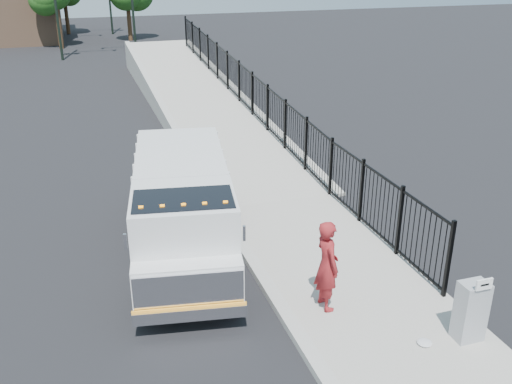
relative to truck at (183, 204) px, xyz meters
name	(u,v)px	position (x,y,z in m)	size (l,w,h in m)	color
ground	(262,281)	(1.47, -1.86, -1.38)	(120.00, 120.00, 0.00)	black
sidewalk	(378,311)	(3.39, -3.86, -1.32)	(3.55, 12.00, 0.12)	#9E998E
curb	(294,327)	(1.47, -3.86, -1.30)	(0.30, 12.00, 0.16)	#ADAAA3
ramp	(200,108)	(3.59, 14.14, -1.38)	(3.95, 24.00, 1.70)	#9E998E
iron_fence	(252,108)	(5.02, 10.14, -0.48)	(0.10, 28.00, 1.80)	black
truck	(183,204)	(0.00, 0.00, 0.00)	(3.41, 7.44, 2.45)	black
worker	(327,265)	(2.36, -3.41, -0.26)	(0.73, 0.48, 2.01)	maroon
utility_cabinet	(471,311)	(4.57, -5.27, -0.64)	(0.55, 0.40, 1.25)	gray
arrow_sign	(484,284)	(4.57, -5.49, 0.10)	(0.35, 0.04, 0.22)	white
debris	(425,342)	(3.67, -5.18, -1.22)	(0.30, 0.30, 0.07)	silver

